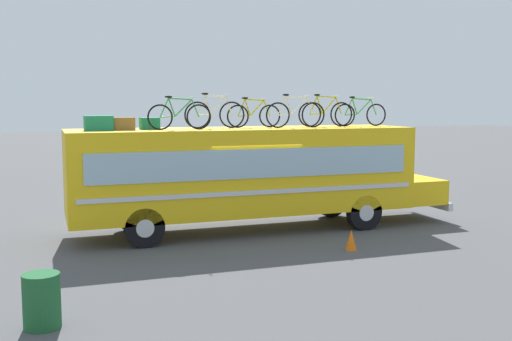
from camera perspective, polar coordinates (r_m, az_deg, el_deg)
ground_plane at (r=17.23m, az=-1.16°, el=-5.66°), size 120.00×120.00×0.00m
bus at (r=17.02m, az=-0.50°, el=-0.11°), size 11.02×2.45×2.89m
luggage_bag_1 at (r=15.96m, az=-14.60°, el=4.34°), size 0.71×0.50×0.38m
luggage_bag_2 at (r=16.04m, az=-12.32°, el=4.31°), size 0.54×0.33×0.33m
luggage_bag_3 at (r=16.43m, az=-9.99°, el=4.38°), size 0.48×0.53×0.31m
rooftop_bicycle_1 at (r=15.97m, az=-7.22°, el=5.15°), size 1.70×0.44×0.89m
rooftop_bicycle_2 at (r=16.78m, az=-3.91°, el=5.36°), size 1.72×0.44×0.98m
rooftop_bicycle_3 at (r=17.18m, az=-0.21°, el=5.26°), size 1.60×0.44×0.86m
rooftop_bicycle_4 at (r=17.15m, az=3.74°, el=5.36°), size 1.80×0.44×0.95m
rooftop_bicycle_5 at (r=17.91m, az=6.56°, el=5.38°), size 1.74×0.44×0.96m
rooftop_bicycle_6 at (r=18.46m, az=9.81°, el=5.29°), size 1.73×0.44×0.89m
trash_bin at (r=10.54m, az=-19.51°, el=-11.48°), size 0.60×0.60×0.89m
traffic_cone at (r=15.12m, az=8.94°, el=-6.47°), size 0.28×0.28×0.51m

